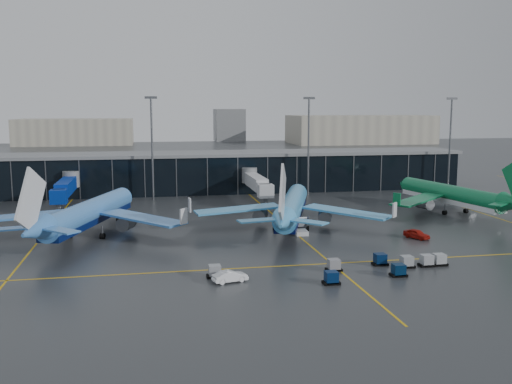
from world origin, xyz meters
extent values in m
plane|color=#282B2D|center=(0.00, 0.00, 0.00)|extent=(600.00, 600.00, 0.00)
cube|color=black|center=(0.00, 62.00, 5.00)|extent=(140.00, 16.00, 10.00)
cube|color=slate|center=(0.00, 62.00, 10.30)|extent=(142.00, 17.00, 0.80)
cylinder|color=#595B60|center=(-35.00, 53.50, 5.20)|extent=(4.00, 4.00, 4.00)
cube|color=navy|center=(-35.00, 40.00, 4.40)|extent=(3.00, 24.00, 3.00)
cylinder|color=#595B60|center=(-35.00, 32.50, 1.30)|extent=(1.00, 1.00, 2.60)
cylinder|color=#595B60|center=(10.00, 53.50, 5.20)|extent=(4.00, 4.00, 4.00)
cube|color=silver|center=(10.00, 40.00, 4.40)|extent=(3.00, 24.00, 3.00)
cylinder|color=#595B60|center=(10.00, 32.50, 1.30)|extent=(1.00, 1.00, 2.60)
cylinder|color=#595B60|center=(-15.00, 50.00, 12.50)|extent=(0.50, 0.50, 25.00)
cube|color=#595B60|center=(-15.00, 50.00, 25.20)|extent=(3.00, 0.40, 0.60)
cylinder|color=#595B60|center=(25.00, 50.00, 12.50)|extent=(0.50, 0.50, 25.00)
cube|color=#595B60|center=(25.00, 50.00, 25.20)|extent=(3.00, 0.40, 0.60)
cylinder|color=#595B60|center=(65.00, 50.00, 12.50)|extent=(0.50, 0.50, 25.00)
cube|color=#595B60|center=(65.00, 50.00, 25.20)|extent=(3.00, 0.40, 0.60)
cube|color=#B2AD99|center=(120.00, 260.00, 9.00)|extent=(90.00, 42.00, 18.00)
cube|color=#B2AD99|center=(-60.00, 280.00, 8.00)|extent=(70.00, 38.00, 16.00)
cube|color=#B2AD99|center=(40.00, 300.00, 11.00)|extent=(20.00, 20.00, 22.00)
cube|color=gold|center=(-35.00, 20.00, 0.01)|extent=(0.30, 120.00, 0.02)
cube|color=gold|center=(10.00, 20.00, 0.01)|extent=(0.30, 120.00, 0.02)
cube|color=gold|center=(55.00, 20.00, 0.01)|extent=(0.30, 120.00, 0.02)
cube|color=gold|center=(10.00, -15.00, 0.01)|extent=(220.00, 0.30, 0.02)
cube|color=black|center=(19.92, -19.08, 0.18)|extent=(2.20, 1.50, 0.36)
cube|color=gray|center=(19.92, -19.08, 0.95)|extent=(1.60, 1.50, 1.50)
cube|color=black|center=(16.69, -17.15, 0.18)|extent=(2.20, 1.50, 0.36)
cube|color=#051A3F|center=(16.69, -17.15, 0.95)|extent=(1.60, 1.50, 1.50)
cube|color=black|center=(23.05, -19.04, 0.18)|extent=(2.20, 1.50, 0.36)
cube|color=gray|center=(23.05, -19.04, 0.95)|extent=(1.60, 1.50, 1.50)
cube|color=black|center=(25.10, -18.90, 0.18)|extent=(2.20, 1.50, 0.36)
cube|color=#979B9F|center=(25.10, -18.90, 0.95)|extent=(1.60, 1.50, 1.50)
cube|color=black|center=(6.84, -24.51, 0.18)|extent=(2.20, 1.50, 0.36)
cube|color=#051B44|center=(6.84, -24.51, 0.95)|extent=(1.60, 1.50, 1.50)
cube|color=black|center=(9.10, -18.78, 0.18)|extent=(2.20, 1.50, 0.36)
cube|color=gray|center=(9.10, -18.78, 0.95)|extent=(1.60, 1.50, 1.50)
cube|color=black|center=(-7.69, -18.71, 0.18)|extent=(2.20, 1.50, 0.36)
cube|color=gray|center=(-7.69, -18.71, 0.95)|extent=(1.60, 1.50, 1.50)
cube|color=black|center=(16.92, -22.90, 0.18)|extent=(2.20, 1.50, 0.36)
cube|color=#041B39|center=(16.92, -22.90, 0.95)|extent=(1.60, 1.50, 1.50)
cube|color=white|center=(10.73, 4.65, 0.40)|extent=(2.36, 3.31, 0.80)
cube|color=white|center=(10.73, 4.65, 2.30)|extent=(1.74, 2.91, 2.29)
imported|color=#A9160D|center=(29.84, -2.22, 0.81)|extent=(3.92, 5.13, 1.63)
imported|color=white|center=(-5.95, -21.17, 0.77)|extent=(4.96, 2.81, 1.55)
camera|label=1|loc=(-16.17, -92.88, 22.65)|focal=40.00mm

